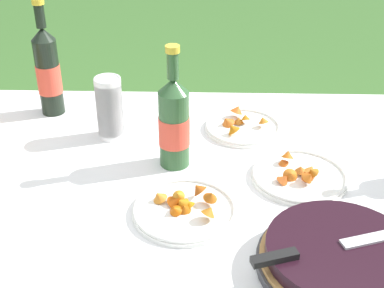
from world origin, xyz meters
The scene contains 10 objects.
garden_table centered at (0.00, 0.00, 0.65)m, with size 1.84×1.06×0.71m.
tablecloth centered at (0.00, 0.00, 0.70)m, with size 1.85×1.07×0.10m.
berry_tart centered at (0.44, -0.26, 0.74)m, with size 0.32×0.32×0.06m.
serving_knife centered at (0.41, -0.27, 0.78)m, with size 0.36×0.14×0.01m.
cup_stack centered at (-0.08, 0.24, 0.80)m, with size 0.07×0.07×0.18m.
cider_bottle_green centered at (0.10, 0.11, 0.83)m, with size 0.08×0.08×0.32m.
juice_bottle_red centered at (-0.28, 0.39, 0.85)m, with size 0.07×0.07×0.34m.
snack_plate_near centered at (0.41, 0.05, 0.73)m, with size 0.23×0.23×0.06m.
snack_plate_left centered at (0.13, -0.10, 0.73)m, with size 0.23×0.23×0.06m.
snack_plate_right centered at (0.28, 0.29, 0.73)m, with size 0.22×0.22×0.06m.
Camera 1 is at (0.18, -1.04, 1.46)m, focal length 50.00 mm.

